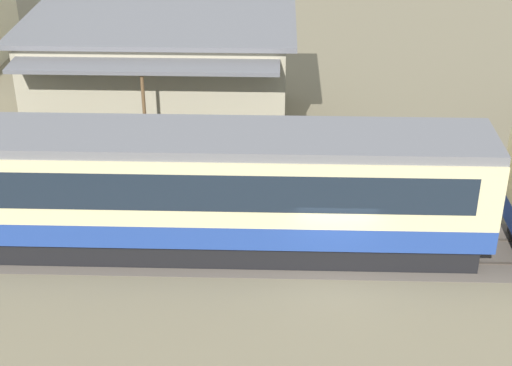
% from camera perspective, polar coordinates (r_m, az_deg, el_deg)
% --- Properties ---
extents(ground_plane, '(600.00, 600.00, 0.00)m').
position_cam_1_polar(ground_plane, '(25.48, 5.63, -6.42)').
color(ground_plane, '#7A7056').
extents(passenger_train, '(61.56, 3.14, 4.23)m').
position_cam_1_polar(passenger_train, '(25.47, -4.83, -0.20)').
color(passenger_train, '#234293').
rests_on(passenger_train, ground_plane).
extents(station_building, '(11.86, 8.53, 4.68)m').
position_cam_1_polar(station_building, '(35.31, -6.92, 8.04)').
color(station_building, '#BCB293').
rests_on(station_building, ground_plane).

